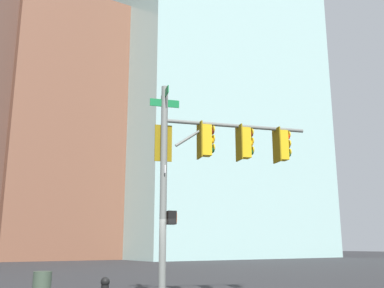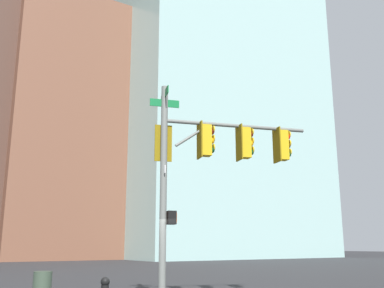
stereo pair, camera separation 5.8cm
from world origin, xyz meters
name	(u,v)px [view 1 (the left image)]	position (x,y,z in m)	size (l,w,h in m)	color
signal_pole_assembly	(207,156)	(-1.39, 0.88, 4.50)	(5.07, 2.12, 6.67)	slate
litter_bin	(42,287)	(2.63, -2.31, 0.47)	(0.56, 0.56, 0.95)	#384738
building_brick_midblock	(70,135)	(-11.88, -47.29, 16.71)	(19.17, 19.16, 33.43)	brown
building_glass_tower	(206,49)	(-31.35, -41.81, 32.70)	(30.42, 23.71, 65.40)	#9EC6C1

